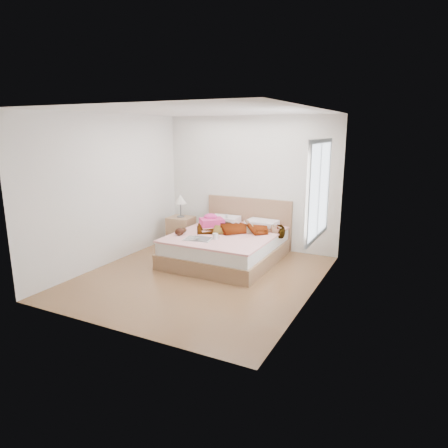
# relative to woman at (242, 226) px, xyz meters

# --- Properties ---
(ground) EXTENTS (4.00, 4.00, 0.00)m
(ground) POSITION_rel_woman_xyz_m (-0.22, -1.13, -0.62)
(ground) COLOR #4C2D17
(ground) RESTS_ON ground
(woman) EXTENTS (1.72, 1.27, 0.22)m
(woman) POSITION_rel_woman_xyz_m (0.00, 0.00, 0.00)
(woman) COLOR white
(woman) RESTS_ON bed
(hair) EXTENTS (0.49, 0.59, 0.08)m
(hair) POSITION_rel_woman_xyz_m (-0.57, 0.45, -0.07)
(hair) COLOR black
(hair) RESTS_ON bed
(phone) EXTENTS (0.08, 0.10, 0.05)m
(phone) POSITION_rel_woman_xyz_m (-0.50, 0.40, 0.07)
(phone) COLOR silver
(phone) RESTS_ON bed
(room_shell) EXTENTS (4.00, 4.00, 4.00)m
(room_shell) POSITION_rel_woman_xyz_m (1.56, -0.83, 0.88)
(room_shell) COLOR white
(room_shell) RESTS_ON ground
(bed) EXTENTS (1.80, 2.08, 1.00)m
(bed) POSITION_rel_woman_xyz_m (-0.22, -0.09, -0.35)
(bed) COLOR brown
(bed) RESTS_ON ground
(towel) EXTENTS (0.56, 0.55, 0.23)m
(towel) POSITION_rel_woman_xyz_m (-0.73, 0.21, -0.02)
(towel) COLOR #FD448A
(towel) RESTS_ON bed
(magazine) EXTENTS (0.51, 0.39, 0.03)m
(magazine) POSITION_rel_woman_xyz_m (-0.46, -0.78, -0.10)
(magazine) COLOR silver
(magazine) RESTS_ON bed
(coffee_mug) EXTENTS (0.13, 0.10, 0.10)m
(coffee_mug) POSITION_rel_woman_xyz_m (-0.20, -0.63, -0.06)
(coffee_mug) COLOR silver
(coffee_mug) RESTS_ON bed
(plush_toy) EXTENTS (0.20, 0.25, 0.13)m
(plush_toy) POSITION_rel_woman_xyz_m (-0.89, -0.66, -0.04)
(plush_toy) COLOR black
(plush_toy) RESTS_ON bed
(nightstand) EXTENTS (0.52, 0.47, 1.05)m
(nightstand) POSITION_rel_woman_xyz_m (-1.48, 0.27, -0.27)
(nightstand) COLOR brown
(nightstand) RESTS_ON ground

